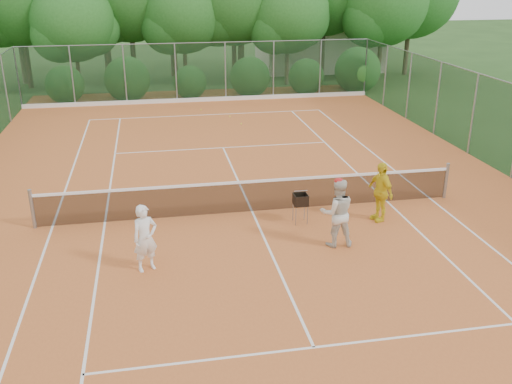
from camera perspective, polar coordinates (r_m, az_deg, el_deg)
The scene contains 13 objects.
ground at distance 16.35m, azimuth -0.38°, elevation -2.06°, with size 120.00×120.00×0.00m, color #224318.
clay_court at distance 16.34m, azimuth -0.38°, elevation -2.02°, with size 18.00×36.00×0.02m, color #C3652D.
club_building at distance 40.78m, azimuth 6.29°, elevation 14.22°, with size 8.00×5.00×3.00m, color beige.
tennis_net at distance 16.14m, azimuth -0.39°, elevation -0.32°, with size 11.97×0.10×1.10m.
player_white at distance 13.20m, azimuth -11.02°, elevation -4.55°, with size 0.58×0.38×1.59m, color white.
player_center_grp at distance 14.21m, azimuth 8.11°, elevation -2.04°, with size 0.90×0.73×1.79m.
player_yellow at distance 15.88m, azimuth 12.33°, elevation 0.04°, with size 0.98×0.41×1.67m, color yellow.
ball_hopper at distance 15.46m, azimuth 4.48°, elevation -0.83°, with size 0.36×0.36×0.83m.
stray_ball_a at distance 27.02m, azimuth -2.63°, elevation 7.56°, with size 0.07×0.07×0.07m, color yellow.
stray_ball_b at distance 28.46m, azimuth -5.52°, elevation 8.19°, with size 0.07×0.07×0.07m, color yellow.
stray_ball_c at distance 25.70m, azimuth -1.49°, elevation 6.84°, with size 0.07×0.07×0.07m, color yellow.
court_markings at distance 16.34m, azimuth -0.38°, elevation -1.98°, with size 11.03×23.83×0.01m.
fence_back at distance 30.29m, azimuth -5.54°, elevation 11.82°, with size 18.07×0.07×3.00m.
Camera 1 is at (-2.65, -14.76, 6.50)m, focal length 40.00 mm.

